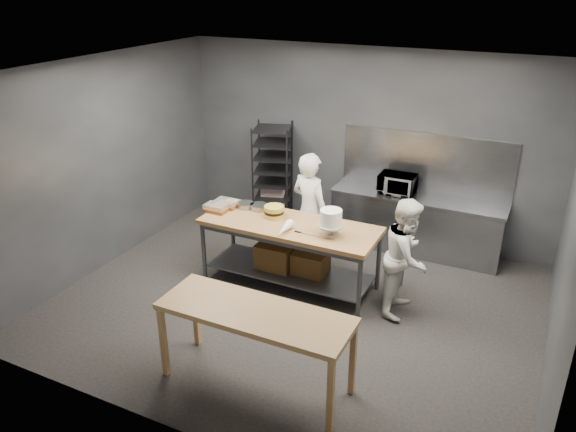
{
  "coord_description": "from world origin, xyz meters",
  "views": [
    {
      "loc": [
        2.66,
        -5.7,
        4.02
      ],
      "look_at": [
        -0.29,
        0.37,
        1.05
      ],
      "focal_mm": 35.0,
      "sensor_mm": 36.0,
      "label": 1
    }
  ],
  "objects_px": {
    "chef_behind": "(310,211)",
    "microwave": "(397,184)",
    "chef_right": "(406,257)",
    "speed_rack": "(273,177)",
    "near_counter": "(255,318)",
    "work_table": "(290,246)",
    "layer_cake": "(274,212)",
    "frosted_cake_stand": "(331,219)"
  },
  "relations": [
    {
      "from": "chef_behind",
      "to": "layer_cake",
      "type": "height_order",
      "value": "chef_behind"
    },
    {
      "from": "chef_behind",
      "to": "chef_right",
      "type": "bearing_deg",
      "value": 177.39
    },
    {
      "from": "work_table",
      "to": "speed_rack",
      "type": "distance_m",
      "value": 2.02
    },
    {
      "from": "near_counter",
      "to": "chef_behind",
      "type": "bearing_deg",
      "value": 102.2
    },
    {
      "from": "near_counter",
      "to": "speed_rack",
      "type": "xyz_separation_m",
      "value": [
        -1.7,
        3.68,
        0.04
      ]
    },
    {
      "from": "near_counter",
      "to": "chef_behind",
      "type": "relative_size",
      "value": 1.16
    },
    {
      "from": "layer_cake",
      "to": "speed_rack",
      "type": "bearing_deg",
      "value": 117.99
    },
    {
      "from": "speed_rack",
      "to": "layer_cake",
      "type": "distance_m",
      "value": 1.78
    },
    {
      "from": "chef_right",
      "to": "frosted_cake_stand",
      "type": "height_order",
      "value": "chef_right"
    },
    {
      "from": "work_table",
      "to": "chef_behind",
      "type": "xyz_separation_m",
      "value": [
        0.01,
        0.64,
        0.29
      ]
    },
    {
      "from": "chef_right",
      "to": "speed_rack",
      "type": "bearing_deg",
      "value": 59.73
    },
    {
      "from": "speed_rack",
      "to": "chef_right",
      "type": "bearing_deg",
      "value": -31.05
    },
    {
      "from": "chef_behind",
      "to": "near_counter",
      "type": "bearing_deg",
      "value": 120.57
    },
    {
      "from": "speed_rack",
      "to": "near_counter",
      "type": "bearing_deg",
      "value": -65.18
    },
    {
      "from": "near_counter",
      "to": "speed_rack",
      "type": "relative_size",
      "value": 1.14
    },
    {
      "from": "chef_behind",
      "to": "microwave",
      "type": "relative_size",
      "value": 3.17
    },
    {
      "from": "work_table",
      "to": "speed_rack",
      "type": "relative_size",
      "value": 1.37
    },
    {
      "from": "chef_behind",
      "to": "layer_cake",
      "type": "distance_m",
      "value": 0.64
    },
    {
      "from": "near_counter",
      "to": "layer_cake",
      "type": "distance_m",
      "value": 2.29
    },
    {
      "from": "speed_rack",
      "to": "chef_behind",
      "type": "relative_size",
      "value": 1.02
    },
    {
      "from": "work_table",
      "to": "near_counter",
      "type": "height_order",
      "value": "work_table"
    },
    {
      "from": "speed_rack",
      "to": "layer_cake",
      "type": "xyz_separation_m",
      "value": [
        0.83,
        -1.57,
        0.14
      ]
    },
    {
      "from": "near_counter",
      "to": "microwave",
      "type": "relative_size",
      "value": 3.69
    },
    {
      "from": "near_counter",
      "to": "chef_right",
      "type": "distance_m",
      "value": 2.29
    },
    {
      "from": "near_counter",
      "to": "frosted_cake_stand",
      "type": "distance_m",
      "value": 1.92
    },
    {
      "from": "chef_behind",
      "to": "layer_cake",
      "type": "relative_size",
      "value": 6.35
    },
    {
      "from": "chef_right",
      "to": "microwave",
      "type": "height_order",
      "value": "chef_right"
    },
    {
      "from": "chef_right",
      "to": "layer_cake",
      "type": "relative_size",
      "value": 5.64
    },
    {
      "from": "near_counter",
      "to": "microwave",
      "type": "bearing_deg",
      "value": 84.26
    },
    {
      "from": "chef_behind",
      "to": "chef_right",
      "type": "distance_m",
      "value": 1.69
    },
    {
      "from": "near_counter",
      "to": "chef_behind",
      "type": "xyz_separation_m",
      "value": [
        -0.57,
        2.66,
        0.05
      ]
    },
    {
      "from": "frosted_cake_stand",
      "to": "chef_right",
      "type": "bearing_deg",
      "value": 9.55
    },
    {
      "from": "chef_right",
      "to": "frosted_cake_stand",
      "type": "relative_size",
      "value": 4.27
    },
    {
      "from": "work_table",
      "to": "chef_behind",
      "type": "distance_m",
      "value": 0.7
    },
    {
      "from": "chef_right",
      "to": "near_counter",
      "type": "bearing_deg",
      "value": 154.74
    },
    {
      "from": "chef_behind",
      "to": "microwave",
      "type": "xyz_separation_m",
      "value": [
        0.95,
        1.1,
        0.19
      ]
    },
    {
      "from": "frosted_cake_stand",
      "to": "layer_cake",
      "type": "distance_m",
      "value": 0.95
    },
    {
      "from": "chef_behind",
      "to": "frosted_cake_stand",
      "type": "bearing_deg",
      "value": 147.4
    },
    {
      "from": "speed_rack",
      "to": "work_table",
      "type": "bearing_deg",
      "value": -56.05
    },
    {
      "from": "near_counter",
      "to": "work_table",
      "type": "bearing_deg",
      "value": 106.12
    },
    {
      "from": "work_table",
      "to": "layer_cake",
      "type": "xyz_separation_m",
      "value": [
        -0.28,
        0.09,
        0.43
      ]
    },
    {
      "from": "chef_behind",
      "to": "work_table",
      "type": "bearing_deg",
      "value": 107.52
    }
  ]
}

